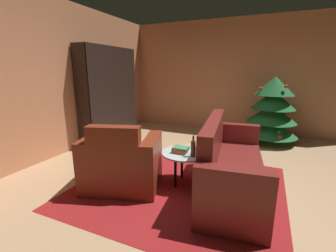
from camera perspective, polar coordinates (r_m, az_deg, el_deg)
name	(u,v)px	position (r m, az deg, el deg)	size (l,w,h in m)	color
ground_plane	(198,181)	(3.37, 7.47, -13.46)	(7.31, 7.31, 0.00)	tan
wall_back	(234,77)	(6.02, 16.29, 11.80)	(5.44, 0.06, 2.77)	tan
wall_left	(51,79)	(4.53, -27.23, 10.36)	(0.06, 6.21, 2.77)	tan
area_rug	(179,186)	(3.20, 2.87, -14.86)	(2.64, 2.38, 0.01)	maroon
bookshelf_unit	(112,94)	(5.37, -13.81, 7.85)	(0.36, 1.63, 2.04)	black
armchair_red	(122,164)	(3.11, -11.49, -9.35)	(1.14, 1.00, 0.91)	maroon
couch_red	(229,167)	(3.12, 15.14, -9.84)	(0.94, 2.04, 0.93)	maroon
coffee_table	(185,156)	(3.12, 4.26, -7.46)	(0.63, 0.63, 0.46)	black
book_stack_on_table	(181,149)	(3.07, 3.19, -5.91)	(0.21, 0.18, 0.08)	gold
bottle_on_table	(193,148)	(2.94, 6.32, -5.56)	(0.06, 0.06, 0.28)	brown
decorated_tree	(272,110)	(5.31, 24.67, 3.65)	(1.11, 1.11, 1.42)	brown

